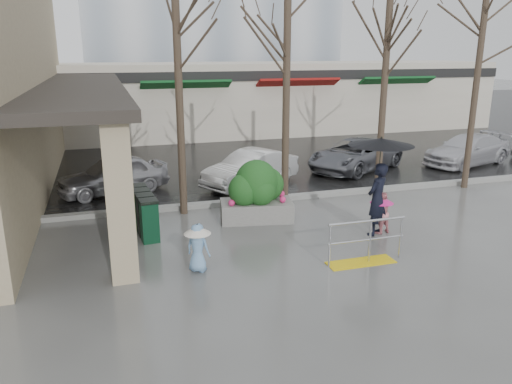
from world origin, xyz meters
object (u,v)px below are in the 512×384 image
tree_west (177,35)px  car_c (355,155)px  child_blue (198,243)px  news_boxes (144,212)px  tree_mideast (387,45)px  child_pink (381,210)px  tree_midwest (287,31)px  handrail (364,247)px  car_a (113,175)px  tree_east (483,28)px  car_b (251,169)px  planter (257,192)px  car_d (468,150)px  woman (379,174)px

tree_west → car_c: 9.44m
child_blue → news_boxes: (-0.92, 2.87, -0.09)m
tree_mideast → child_pink: size_ratio=5.79×
tree_midwest → tree_mideast: tree_midwest is taller
handrail → tree_west: 7.52m
tree_west → car_a: 5.66m
car_a → tree_west: bearing=14.8°
tree_midwest → child_pink: 5.80m
tree_midwest → child_pink: tree_midwest is taller
tree_east → car_c: tree_east is taller
child_pink → car_a: (-6.66, 6.10, -0.01)m
car_a → car_b: same height
handrail → car_c: car_c is taller
car_c → car_a: bearing=-115.8°
tree_east → news_boxes: bearing=-173.6°
handrail → tree_east: (6.64, 4.80, 5.01)m
planter → car_a: 5.63m
tree_midwest → news_boxes: tree_midwest is taller
car_a → child_blue: bearing=-6.1°
child_blue → car_a: 7.22m
child_blue → news_boxes: 3.02m
tree_mideast → tree_east: 3.54m
tree_midwest → tree_east: 6.80m
news_boxes → car_d: car_d is taller
child_blue → tree_west: bearing=-57.2°
tree_east → child_pink: 7.78m
planter → car_a: size_ratio=0.58×
tree_mideast → car_d: (6.10, 3.10, -4.23)m
car_a → car_d: (14.52, 0.20, 0.00)m
child_blue → car_d: (12.94, 7.24, -0.02)m
tree_west → tree_midwest: bearing=0.0°
tree_west → car_a: size_ratio=1.84×
handrail → news_boxes: news_boxes is taller
handrail → car_a: car_a is taller
planter → car_c: planter is taller
tree_west → planter: 4.81m
planter → news_boxes: 3.17m
tree_west → woman: (4.56, -3.25, -3.45)m
woman → car_d: (8.04, 6.35, -1.01)m
car_b → car_d: (9.80, 0.66, 0.00)m
news_boxes → car_d: bearing=11.9°
news_boxes → car_c: size_ratio=0.45×
tree_mideast → child_pink: (-1.77, -3.19, -4.22)m
tree_mideast → car_d: bearing=27.0°
tree_west → child_pink: size_ratio=6.06×
child_blue → car_b: (3.14, 6.58, -0.02)m
woman → car_a: 8.99m
tree_east → planter: tree_east is taller
child_pink → planter: size_ratio=0.52×
car_a → car_c: size_ratio=0.82×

